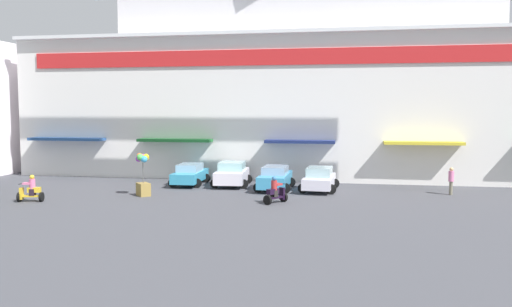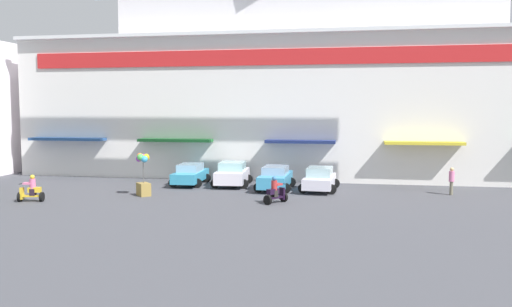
{
  "view_description": "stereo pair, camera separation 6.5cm",
  "coord_description": "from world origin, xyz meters",
  "px_view_note": "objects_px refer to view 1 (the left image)",
  "views": [
    {
      "loc": [
        3.49,
        -5.72,
        5.06
      ],
      "look_at": [
        -0.96,
        19.02,
        2.9
      ],
      "focal_mm": 36.66,
      "sensor_mm": 36.0,
      "label": 1
    },
    {
      "loc": [
        3.55,
        -5.71,
        5.06
      ],
      "look_at": [
        -0.96,
        19.02,
        2.9
      ],
      "focal_mm": 36.66,
      "sensor_mm": 36.0,
      "label": 2
    }
  ],
  "objects_px": {
    "parked_car_0": "(190,174)",
    "scooter_rider_3": "(275,192)",
    "balloon_vendor_cart": "(143,175)",
    "scooter_rider_5": "(31,191)",
    "parked_car_1": "(232,174)",
    "parked_car_3": "(319,179)",
    "pedestrian_0": "(451,179)",
    "parked_car_2": "(275,178)"
  },
  "relations": [
    {
      "from": "parked_car_1",
      "to": "parked_car_2",
      "type": "bearing_deg",
      "value": -19.72
    },
    {
      "from": "scooter_rider_3",
      "to": "parked_car_0",
      "type": "bearing_deg",
      "value": 138.64
    },
    {
      "from": "parked_car_0",
      "to": "scooter_rider_3",
      "type": "bearing_deg",
      "value": -41.36
    },
    {
      "from": "parked_car_0",
      "to": "parked_car_3",
      "type": "relative_size",
      "value": 0.98
    },
    {
      "from": "balloon_vendor_cart",
      "to": "scooter_rider_5",
      "type": "bearing_deg",
      "value": -150.85
    },
    {
      "from": "parked_car_2",
      "to": "pedestrian_0",
      "type": "height_order",
      "value": "pedestrian_0"
    },
    {
      "from": "parked_car_1",
      "to": "parked_car_3",
      "type": "xyz_separation_m",
      "value": [
        5.78,
        -1.05,
        -0.06
      ]
    },
    {
      "from": "parked_car_0",
      "to": "scooter_rider_5",
      "type": "height_order",
      "value": "scooter_rider_5"
    },
    {
      "from": "parked_car_2",
      "to": "scooter_rider_5",
      "type": "distance_m",
      "value": 14.15
    },
    {
      "from": "parked_car_2",
      "to": "scooter_rider_5",
      "type": "xyz_separation_m",
      "value": [
        -12.49,
        -6.65,
        -0.14
      ]
    },
    {
      "from": "parked_car_2",
      "to": "parked_car_3",
      "type": "xyz_separation_m",
      "value": [
        2.76,
        0.04,
        -0.02
      ]
    },
    {
      "from": "pedestrian_0",
      "to": "scooter_rider_3",
      "type": "bearing_deg",
      "value": -154.91
    },
    {
      "from": "parked_car_1",
      "to": "parked_car_3",
      "type": "bearing_deg",
      "value": -10.26
    },
    {
      "from": "parked_car_0",
      "to": "parked_car_1",
      "type": "height_order",
      "value": "parked_car_1"
    },
    {
      "from": "scooter_rider_5",
      "to": "balloon_vendor_cart",
      "type": "height_order",
      "value": "balloon_vendor_cart"
    },
    {
      "from": "scooter_rider_3",
      "to": "balloon_vendor_cart",
      "type": "distance_m",
      "value": 8.01
    },
    {
      "from": "parked_car_0",
      "to": "parked_car_2",
      "type": "xyz_separation_m",
      "value": [
        5.87,
        -1.0,
        0.03
      ]
    },
    {
      "from": "scooter_rider_5",
      "to": "parked_car_1",
      "type": "bearing_deg",
      "value": 39.23
    },
    {
      "from": "pedestrian_0",
      "to": "balloon_vendor_cart",
      "type": "height_order",
      "value": "balloon_vendor_cart"
    },
    {
      "from": "parked_car_1",
      "to": "scooter_rider_5",
      "type": "distance_m",
      "value": 12.23
    },
    {
      "from": "parked_car_0",
      "to": "pedestrian_0",
      "type": "relative_size",
      "value": 2.49
    },
    {
      "from": "pedestrian_0",
      "to": "parked_car_1",
      "type": "bearing_deg",
      "value": 174.57
    },
    {
      "from": "parked_car_0",
      "to": "pedestrian_0",
      "type": "height_order",
      "value": "pedestrian_0"
    },
    {
      "from": "parked_car_0",
      "to": "balloon_vendor_cart",
      "type": "height_order",
      "value": "balloon_vendor_cart"
    },
    {
      "from": "parked_car_0",
      "to": "parked_car_1",
      "type": "xyz_separation_m",
      "value": [
        2.85,
        0.09,
        0.07
      ]
    },
    {
      "from": "parked_car_2",
      "to": "scooter_rider_5",
      "type": "height_order",
      "value": "scooter_rider_5"
    },
    {
      "from": "parked_car_1",
      "to": "parked_car_3",
      "type": "height_order",
      "value": "parked_car_1"
    },
    {
      "from": "parked_car_0",
      "to": "parked_car_1",
      "type": "relative_size",
      "value": 1.02
    },
    {
      "from": "parked_car_1",
      "to": "parked_car_3",
      "type": "distance_m",
      "value": 5.87
    },
    {
      "from": "parked_car_1",
      "to": "parked_car_0",
      "type": "bearing_deg",
      "value": -178.29
    },
    {
      "from": "parked_car_3",
      "to": "scooter_rider_3",
      "type": "height_order",
      "value": "scooter_rider_3"
    },
    {
      "from": "parked_car_1",
      "to": "scooter_rider_5",
      "type": "height_order",
      "value": "parked_car_1"
    },
    {
      "from": "scooter_rider_5",
      "to": "parked_car_2",
      "type": "bearing_deg",
      "value": 28.03
    },
    {
      "from": "parked_car_1",
      "to": "parked_car_2",
      "type": "distance_m",
      "value": 3.21
    },
    {
      "from": "parked_car_1",
      "to": "scooter_rider_5",
      "type": "xyz_separation_m",
      "value": [
        -9.47,
        -7.73,
        -0.19
      ]
    },
    {
      "from": "parked_car_3",
      "to": "scooter_rider_5",
      "type": "relative_size",
      "value": 2.78
    },
    {
      "from": "balloon_vendor_cart",
      "to": "parked_car_3",
      "type": "bearing_deg",
      "value": 20.59
    },
    {
      "from": "parked_car_1",
      "to": "parked_car_3",
      "type": "relative_size",
      "value": 0.97
    },
    {
      "from": "parked_car_3",
      "to": "scooter_rider_3",
      "type": "relative_size",
      "value": 2.79
    },
    {
      "from": "parked_car_3",
      "to": "scooter_rider_5",
      "type": "distance_m",
      "value": 16.65
    },
    {
      "from": "pedestrian_0",
      "to": "balloon_vendor_cart",
      "type": "distance_m",
      "value": 18.04
    },
    {
      "from": "scooter_rider_3",
      "to": "balloon_vendor_cart",
      "type": "height_order",
      "value": "balloon_vendor_cart"
    }
  ]
}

